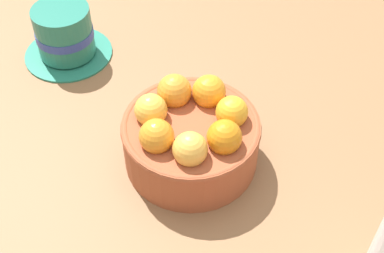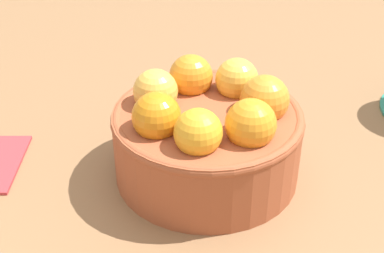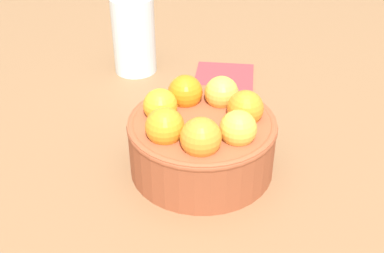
{
  "view_description": "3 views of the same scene",
  "coord_description": "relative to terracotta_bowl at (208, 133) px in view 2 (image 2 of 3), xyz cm",
  "views": [
    {
      "loc": [
        -41.87,
        7.34,
        51.59
      ],
      "look_at": [
        -1.69,
        0.18,
        7.69
      ],
      "focal_mm": 50.1,
      "sensor_mm": 36.0,
      "label": 1
    },
    {
      "loc": [
        5.7,
        -38.91,
        30.18
      ],
      "look_at": [
        -0.87,
        -2.61,
        6.5
      ],
      "focal_mm": 50.85,
      "sensor_mm": 36.0,
      "label": 2
    },
    {
      "loc": [
        43.28,
        12.28,
        35.35
      ],
      "look_at": [
        0.41,
        -1.03,
        5.66
      ],
      "focal_mm": 46.13,
      "sensor_mm": 36.0,
      "label": 3
    }
  ],
  "objects": [
    {
      "name": "ground_plane",
      "position": [
        -0.03,
        -0.01,
        -6.43
      ],
      "size": [
        144.64,
        117.22,
        4.3
      ],
      "primitive_type": "cube",
      "color": "brown"
    },
    {
      "name": "terracotta_bowl",
      "position": [
        0.0,
        0.0,
        0.0
      ],
      "size": [
        16.48,
        16.48,
        9.54
      ],
      "color": "#9E4C2D",
      "rests_on": "ground_plane"
    }
  ]
}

